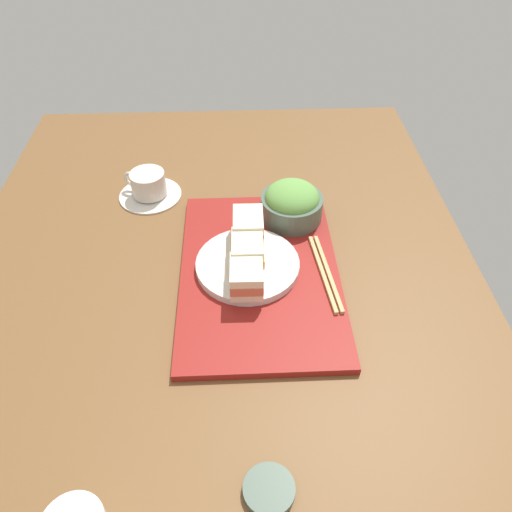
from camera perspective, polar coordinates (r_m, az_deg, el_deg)
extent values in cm
cube|color=brown|center=(90.93, -4.44, -4.93)|extent=(140.00, 100.00, 3.00)
cube|color=maroon|center=(92.09, 0.40, -1.91)|extent=(44.98, 29.37, 1.51)
cylinder|color=silver|center=(91.41, -0.98, -1.02)|extent=(19.33, 19.33, 1.49)
cube|color=#EFE5C1|center=(85.95, -1.09, -3.21)|extent=(7.46, 5.76, 1.61)
cube|color=#CC6B4C|center=(84.69, -1.11, -2.40)|extent=(7.71, 5.79, 1.86)
cube|color=#EFE5C1|center=(83.45, -1.13, -1.57)|extent=(7.46, 5.76, 1.61)
cube|color=#EFE5C1|center=(90.28, -0.99, -0.29)|extent=(7.46, 5.76, 1.75)
cube|color=gold|center=(89.00, -1.00, 0.57)|extent=(7.86, 6.10, 1.96)
cube|color=#EFE5C1|center=(87.75, -1.02, 1.45)|extent=(7.46, 5.76, 1.75)
cube|color=#EFE5C1|center=(94.87, -0.90, 2.32)|extent=(7.46, 5.76, 1.73)
cube|color=#B74C42|center=(93.49, -0.91, 3.29)|extent=(7.93, 5.84, 2.50)
cube|color=#EFE5C1|center=(92.14, -0.92, 4.29)|extent=(7.46, 5.76, 1.73)
cylinder|color=#4C6051|center=(101.71, 4.14, 5.62)|extent=(12.70, 12.70, 5.05)
ellipsoid|color=#6BA84C|center=(100.18, 4.22, 6.76)|extent=(11.07, 11.07, 6.09)
cube|color=tan|center=(91.55, 8.37, -1.87)|extent=(19.68, 2.78, 0.70)
cube|color=tan|center=(91.29, 7.72, -1.94)|extent=(19.68, 2.78, 0.70)
cylinder|color=silver|center=(113.70, -12.17, 7.00)|extent=(13.89, 13.89, 0.80)
cylinder|color=silver|center=(111.97, -12.40, 8.24)|extent=(7.61, 7.61, 5.26)
cylinder|color=black|center=(110.73, -12.57, 9.18)|extent=(7.00, 7.00, 0.40)
torus|color=silver|center=(114.23, -14.29, 8.66)|extent=(2.29, 3.74, 3.74)
cylinder|color=#4C6051|center=(70.49, 1.52, -25.51)|extent=(6.88, 6.88, 1.24)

